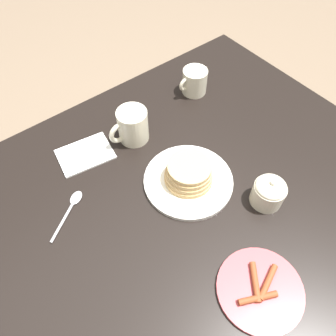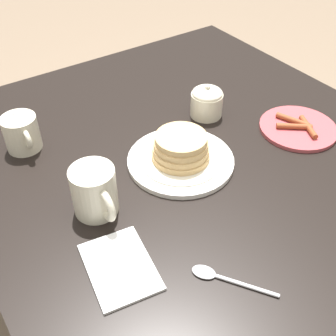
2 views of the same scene
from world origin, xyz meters
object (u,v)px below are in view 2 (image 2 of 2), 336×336
side_plate_bacon (298,128)px  sugar_bowl (207,101)px  pancake_plate (181,154)px  spoon (219,277)px  coffee_mug (95,191)px  creamer_pitcher (21,132)px  napkin (120,267)px

side_plate_bacon → sugar_bowl: size_ratio=2.16×
pancake_plate → side_plate_bacon: 0.33m
side_plate_bacon → sugar_bowl: bearing=-141.0°
sugar_bowl → spoon: sugar_bowl is taller
coffee_mug → creamer_pitcher: (-0.29, -0.05, -0.01)m
creamer_pitcher → spoon: 0.57m
coffee_mug → napkin: bearing=-12.4°
side_plate_bacon → creamer_pitcher: 0.68m
pancake_plate → napkin: (0.18, -0.26, -0.02)m
sugar_bowl → napkin: bearing=-55.3°
side_plate_bacon → spoon: size_ratio=1.42×
pancake_plate → napkin: 0.31m
coffee_mug → napkin: coffee_mug is taller
spoon → napkin: bearing=-131.4°
sugar_bowl → napkin: 0.53m
coffee_mug → pancake_plate: bearing=96.8°
coffee_mug → spoon: coffee_mug is taller
side_plate_bacon → spoon: side_plate_bacon is taller
side_plate_bacon → creamer_pitcher: size_ratio=1.60×
sugar_bowl → spoon: (0.41, -0.30, -0.04)m
pancake_plate → side_plate_bacon: size_ratio=1.26×
coffee_mug → spoon: (0.26, 0.10, -0.05)m
coffee_mug → sugar_bowl: 0.43m
pancake_plate → coffee_mug: 0.23m
coffee_mug → spoon: bearing=20.5°
napkin → creamer_pitcher: bearing=-178.0°
coffee_mug → spoon: size_ratio=0.92×
side_plate_bacon → coffee_mug: coffee_mug is taller
napkin → spoon: 0.18m
pancake_plate → napkin: bearing=-55.9°
napkin → spoon: (0.12, 0.13, 0.00)m
creamer_pitcher → napkin: bearing=2.0°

